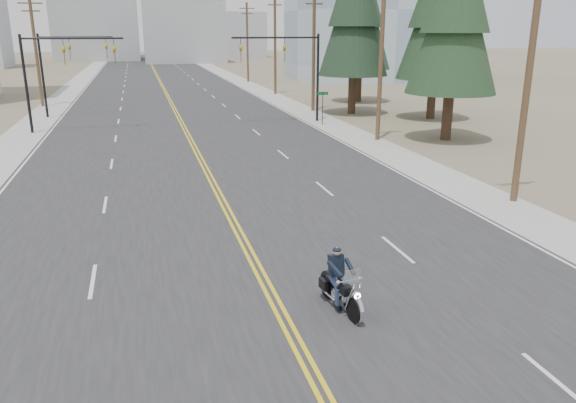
{
  "coord_description": "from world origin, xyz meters",
  "views": [
    {
      "loc": [
        -3.25,
        -12.45,
        7.27
      ],
      "look_at": [
        1.48,
        5.44,
        1.6
      ],
      "focal_mm": 35.0,
      "sensor_mm": 36.0,
      "label": 1
    }
  ],
  "objects": [
    {
      "name": "glass_building",
      "position": [
        32.0,
        70.0,
        10.0
      ],
      "size": [
        24.0,
        16.0,
        20.0
      ],
      "primitive_type": "cube",
      "color": "#9EB5CC",
      "rests_on": "ground"
    },
    {
      "name": "haze_bldg_e",
      "position": [
        25.0,
        150.0,
        6.0
      ],
      "size": [
        14.0,
        14.0,
        12.0
      ],
      "primitive_type": "cube",
      "color": "#B7BCC6",
      "rests_on": "ground"
    },
    {
      "name": "traffic_mast_far",
      "position": [
        -9.31,
        40.0,
        4.87
      ],
      "size": [
        6.1,
        0.26,
        7.0
      ],
      "color": "black",
      "rests_on": "ground"
    },
    {
      "name": "conifer_near",
      "position": [
        17.1,
        21.88,
        9.14
      ],
      "size": [
        6.02,
        6.02,
        15.93
      ],
      "rotation": [
        0.0,
        0.0,
        -0.35
      ],
      "color": "#382619",
      "rests_on": "ground"
    },
    {
      "name": "sidewalk_right",
      "position": [
        11.5,
        70.0,
        0.01
      ],
      "size": [
        3.0,
        200.0,
        0.01
      ],
      "primitive_type": "cube",
      "color": "#A5A5A0",
      "rests_on": "ground"
    },
    {
      "name": "traffic_mast_left",
      "position": [
        -8.98,
        32.0,
        4.94
      ],
      "size": [
        7.1,
        0.26,
        7.0
      ],
      "color": "black",
      "rests_on": "ground"
    },
    {
      "name": "utility_pole_left",
      "position": [
        -12.5,
        48.0,
        5.48
      ],
      "size": [
        2.2,
        0.3,
        10.5
      ],
      "color": "brown",
      "rests_on": "ground"
    },
    {
      "name": "haze_bldg_d",
      "position": [
        -12.0,
        140.0,
        13.0
      ],
      "size": [
        20.0,
        15.0,
        26.0
      ],
      "primitive_type": "cube",
      "color": "#ADB2B7",
      "rests_on": "ground"
    },
    {
      "name": "utility_pole_d",
      "position": [
        12.5,
        53.0,
        5.98
      ],
      "size": [
        2.2,
        0.3,
        11.5
      ],
      "color": "brown",
      "rests_on": "ground"
    },
    {
      "name": "conifer_far",
      "position": [
        19.23,
        43.65,
        9.72
      ],
      "size": [
        6.32,
        6.32,
        16.94
      ],
      "rotation": [
        0.0,
        0.0,
        -0.25
      ],
      "color": "#382619",
      "rests_on": "ground"
    },
    {
      "name": "road",
      "position": [
        0.0,
        70.0,
        0.01
      ],
      "size": [
        20.0,
        200.0,
        0.01
      ],
      "primitive_type": "cube",
      "color": "#303033",
      "rests_on": "ground"
    },
    {
      "name": "street_sign",
      "position": [
        10.8,
        30.0,
        1.8
      ],
      "size": [
        0.9,
        0.06,
        2.62
      ],
      "color": "black",
      "rests_on": "ground"
    },
    {
      "name": "utility_pole_a",
      "position": [
        12.5,
        8.0,
        5.73
      ],
      "size": [
        2.2,
        0.3,
        11.0
      ],
      "color": "brown",
      "rests_on": "ground"
    },
    {
      "name": "conifer_mid",
      "position": [
        20.84,
        30.94,
        9.6
      ],
      "size": [
        6.27,
        6.27,
        16.73
      ],
      "rotation": [
        0.0,
        0.0,
        -0.11
      ],
      "color": "#382619",
      "rests_on": "ground"
    },
    {
      "name": "utility_pole_e",
      "position": [
        12.5,
        70.0,
        5.73
      ],
      "size": [
        2.2,
        0.3,
        11.0
      ],
      "color": "brown",
      "rests_on": "ground"
    },
    {
      "name": "traffic_mast_right",
      "position": [
        8.98,
        32.0,
        4.94
      ],
      "size": [
        7.1,
        0.26,
        7.0
      ],
      "color": "black",
      "rests_on": "ground"
    },
    {
      "name": "haze_bldg_c",
      "position": [
        40.0,
        110.0,
        9.0
      ],
      "size": [
        16.0,
        12.0,
        18.0
      ],
      "primitive_type": "cube",
      "color": "#B7BCC6",
      "rests_on": "ground"
    },
    {
      "name": "motorcyclist",
      "position": [
        1.63,
        0.44,
        0.85
      ],
      "size": [
        1.22,
        2.28,
        1.7
      ],
      "primitive_type": null,
      "rotation": [
        0.0,
        0.0,
        3.28
      ],
      "color": "black",
      "rests_on": "ground"
    },
    {
      "name": "sidewalk_left",
      "position": [
        -11.5,
        70.0,
        0.01
      ],
      "size": [
        3.0,
        200.0,
        0.01
      ],
      "primitive_type": "cube",
      "color": "#A5A5A0",
      "rests_on": "ground"
    },
    {
      "name": "haze_bldg_b",
      "position": [
        8.0,
        125.0,
        7.0
      ],
      "size": [
        18.0,
        14.0,
        14.0
      ],
      "primitive_type": "cube",
      "color": "#ADB2B7",
      "rests_on": "ground"
    },
    {
      "name": "utility_pole_c",
      "position": [
        12.5,
        38.0,
        5.73
      ],
      "size": [
        2.2,
        0.3,
        11.0
      ],
      "color": "brown",
      "rests_on": "ground"
    },
    {
      "name": "ground_plane",
      "position": [
        0.0,
        0.0,
        0.0
      ],
      "size": [
        400.0,
        400.0,
        0.0
      ],
      "primitive_type": "plane",
      "color": "#776D56",
      "rests_on": "ground"
    },
    {
      "name": "utility_pole_b",
      "position": [
        12.5,
        23.0,
        5.98
      ],
      "size": [
        2.2,
        0.3,
        11.5
      ],
      "color": "brown",
      "rests_on": "ground"
    },
    {
      "name": "conifer_tall",
      "position": [
        15.39,
        35.51,
        9.76
      ],
      "size": [
        6.12,
        6.12,
        17.0
      ],
      "rotation": [
        0.0,
        0.0,
        0.42
      ],
      "color": "#382619",
      "rests_on": "ground"
    }
  ]
}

